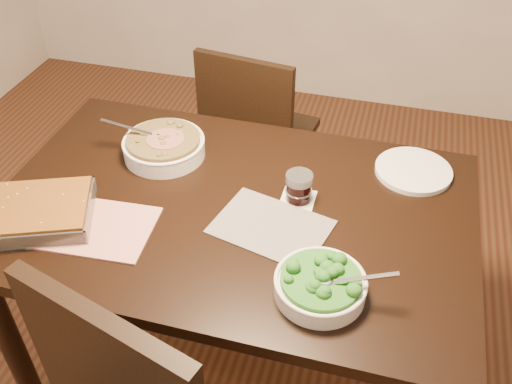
{
  "coord_description": "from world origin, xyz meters",
  "views": [
    {
      "loc": [
        0.4,
        -1.2,
        1.85
      ],
      "look_at": [
        0.07,
        0.02,
        0.8
      ],
      "focal_mm": 40.0,
      "sensor_mm": 36.0,
      "label": 1
    }
  ],
  "objects_px": {
    "table": "(233,229)",
    "baking_dish": "(32,213)",
    "broccoli_bowl": "(320,285)",
    "wine_tumbler": "(299,186)",
    "chair_far": "(255,130)",
    "dinner_plate": "(413,171)",
    "stew_bowl": "(164,146)"
  },
  "relations": [
    {
      "from": "table",
      "to": "stew_bowl",
      "type": "height_order",
      "value": "stew_bowl"
    },
    {
      "from": "baking_dish",
      "to": "dinner_plate",
      "type": "height_order",
      "value": "baking_dish"
    },
    {
      "from": "table",
      "to": "baking_dish",
      "type": "bearing_deg",
      "value": -158.29
    },
    {
      "from": "broccoli_bowl",
      "to": "chair_far",
      "type": "bearing_deg",
      "value": 113.54
    },
    {
      "from": "table",
      "to": "stew_bowl",
      "type": "bearing_deg",
      "value": 147.23
    },
    {
      "from": "broccoli_bowl",
      "to": "baking_dish",
      "type": "bearing_deg",
      "value": 176.61
    },
    {
      "from": "chair_far",
      "to": "wine_tumbler",
      "type": "bearing_deg",
      "value": 123.23
    },
    {
      "from": "baking_dish",
      "to": "dinner_plate",
      "type": "bearing_deg",
      "value": 4.56
    },
    {
      "from": "wine_tumbler",
      "to": "stew_bowl",
      "type": "bearing_deg",
      "value": 167.4
    },
    {
      "from": "table",
      "to": "dinner_plate",
      "type": "xyz_separation_m",
      "value": [
        0.5,
        0.3,
        0.1
      ]
    },
    {
      "from": "stew_bowl",
      "to": "broccoli_bowl",
      "type": "xyz_separation_m",
      "value": [
        0.59,
        -0.44,
        -0.0
      ]
    },
    {
      "from": "stew_bowl",
      "to": "wine_tumbler",
      "type": "bearing_deg",
      "value": -12.6
    },
    {
      "from": "dinner_plate",
      "to": "wine_tumbler",
      "type": "bearing_deg",
      "value": -145.44
    },
    {
      "from": "stew_bowl",
      "to": "wine_tumbler",
      "type": "relative_size",
      "value": 3.31
    },
    {
      "from": "broccoli_bowl",
      "to": "wine_tumbler",
      "type": "relative_size",
      "value": 2.92
    },
    {
      "from": "baking_dish",
      "to": "stew_bowl",
      "type": "bearing_deg",
      "value": 37.0
    },
    {
      "from": "table",
      "to": "baking_dish",
      "type": "height_order",
      "value": "baking_dish"
    },
    {
      "from": "broccoli_bowl",
      "to": "stew_bowl",
      "type": "bearing_deg",
      "value": 143.29
    },
    {
      "from": "baking_dish",
      "to": "chair_far",
      "type": "relative_size",
      "value": 0.46
    },
    {
      "from": "broccoli_bowl",
      "to": "dinner_plate",
      "type": "distance_m",
      "value": 0.59
    },
    {
      "from": "stew_bowl",
      "to": "wine_tumbler",
      "type": "distance_m",
      "value": 0.48
    },
    {
      "from": "wine_tumbler",
      "to": "chair_far",
      "type": "bearing_deg",
      "value": 114.93
    },
    {
      "from": "table",
      "to": "broccoli_bowl",
      "type": "relative_size",
      "value": 5.37
    },
    {
      "from": "broccoli_bowl",
      "to": "wine_tumbler",
      "type": "height_order",
      "value": "wine_tumbler"
    },
    {
      "from": "baking_dish",
      "to": "chair_far",
      "type": "bearing_deg",
      "value": 47.3
    },
    {
      "from": "broccoli_bowl",
      "to": "wine_tumbler",
      "type": "distance_m",
      "value": 0.36
    },
    {
      "from": "table",
      "to": "baking_dish",
      "type": "xyz_separation_m",
      "value": [
        -0.52,
        -0.21,
        0.12
      ]
    },
    {
      "from": "table",
      "to": "wine_tumbler",
      "type": "xyz_separation_m",
      "value": [
        0.18,
        0.08,
        0.14
      ]
    },
    {
      "from": "dinner_plate",
      "to": "baking_dish",
      "type": "bearing_deg",
      "value": -153.53
    },
    {
      "from": "stew_bowl",
      "to": "wine_tumbler",
      "type": "height_order",
      "value": "stew_bowl"
    },
    {
      "from": "wine_tumbler",
      "to": "chair_far",
      "type": "xyz_separation_m",
      "value": [
        -0.33,
        0.7,
        -0.31
      ]
    },
    {
      "from": "wine_tumbler",
      "to": "chair_far",
      "type": "height_order",
      "value": "chair_far"
    }
  ]
}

